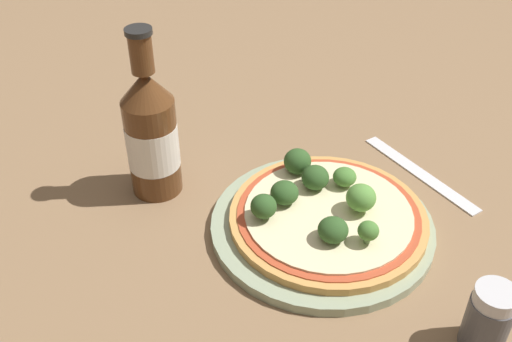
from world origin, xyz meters
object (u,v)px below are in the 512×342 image
at_px(beer_bottle, 151,133).
at_px(pepper_shaker, 488,319).
at_px(fork, 420,173).
at_px(pizza, 328,216).

xyz_separation_m(beer_bottle, pepper_shaker, (0.11, -0.40, -0.05)).
bearing_deg(beer_bottle, fork, -34.12).
bearing_deg(fork, beer_bottle, 61.49).
relative_size(pizza, beer_bottle, 1.06).
bearing_deg(pizza, pepper_shaker, -89.72).
xyz_separation_m(pepper_shaker, fork, (0.17, 0.21, -0.03)).
height_order(beer_bottle, fork, beer_bottle).
bearing_deg(fork, pepper_shaker, 146.63).
relative_size(beer_bottle, pepper_shaker, 2.95).
xyz_separation_m(pizza, fork, (0.17, -0.00, -0.02)).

